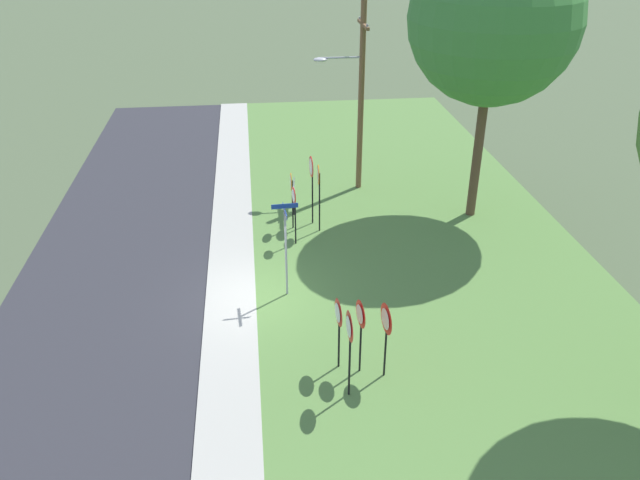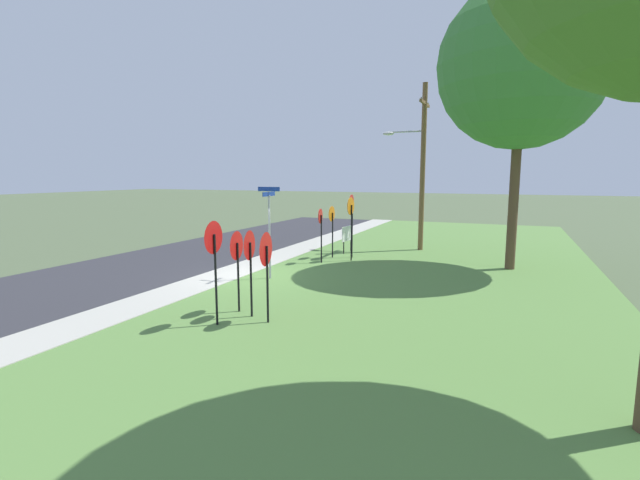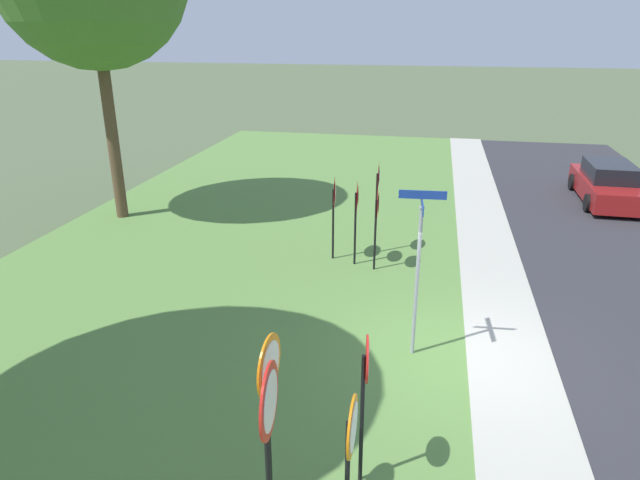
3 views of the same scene
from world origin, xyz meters
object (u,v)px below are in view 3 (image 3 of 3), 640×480
object	(u,v)px
yield_sign_near_right	(357,203)
stop_sign_near_left	(351,449)
stop_sign_near_right	(365,382)
yield_sign_near_left	(335,199)
stop_sign_far_left	(269,428)
yield_sign_far_right	(378,185)
yield_sign_far_left	(378,210)
stop_sign_far_center	(269,392)
street_name_post	(418,261)
parked_sedan_distant	(607,184)

from	to	relation	value
yield_sign_near_right	stop_sign_near_left	bearing A→B (deg)	178.29
stop_sign_near_right	yield_sign_near_left	bearing A→B (deg)	5.40
stop_sign_far_left	yield_sign_far_right	xyz separation A→B (m)	(9.86, -0.10, -0.13)
stop_sign_near_left	yield_sign_far_left	bearing A→B (deg)	3.91
yield_sign_near_left	yield_sign_near_right	xyz separation A→B (m)	(-0.25, -0.62, -0.01)
yield_sign_far_left	yield_sign_far_right	bearing A→B (deg)	-1.61
yield_sign_far_right	stop_sign_far_center	bearing A→B (deg)	174.29
stop_sign_near_right	stop_sign_far_left	xyz separation A→B (m)	(-1.60, 0.79, 0.44)
yield_sign_near_right	yield_sign_far_right	distance (m)	1.02
stop_sign_near_right	stop_sign_far_center	world-z (taller)	stop_sign_far_center
stop_sign_far_left	yield_sign_far_right	size ratio (longest dim) A/B	1.09
stop_sign_near_right	street_name_post	size ratio (longest dim) A/B	0.70
yield_sign_far_right	yield_sign_far_left	bearing A→B (deg)	-178.46
stop_sign_near_right	parked_sedan_distant	size ratio (longest dim) A/B	0.51
stop_sign_near_left	street_name_post	xyz separation A→B (m)	(4.65, -0.52, 0.26)
stop_sign_far_left	street_name_post	bearing A→B (deg)	-19.09
yield_sign_near_left	stop_sign_far_left	bearing A→B (deg)	177.86
yield_sign_far_right	street_name_post	world-z (taller)	street_name_post
yield_sign_far_left	stop_sign_near_left	bearing A→B (deg)	176.99
yield_sign_near_right	stop_sign_near_right	bearing A→B (deg)	179.54
stop_sign_far_left	street_name_post	size ratio (longest dim) A/B	0.86
stop_sign_near_left	stop_sign_far_center	world-z (taller)	stop_sign_far_center
stop_sign_far_center	street_name_post	bearing A→B (deg)	-16.46
yield_sign_far_right	parked_sedan_distant	size ratio (longest dim) A/B	0.57
stop_sign_far_center	yield_sign_near_left	world-z (taller)	stop_sign_far_center
stop_sign_far_center	yield_sign_far_right	xyz separation A→B (m)	(9.18, -0.29, -0.05)
yield_sign_far_left	parked_sedan_distant	world-z (taller)	yield_sign_far_left
yield_sign_far_left	parked_sedan_distant	size ratio (longest dim) A/B	0.49
street_name_post	yield_sign_near_left	bearing A→B (deg)	24.18
stop_sign_far_center	street_name_post	xyz separation A→B (m)	(4.30, -1.51, -0.06)
stop_sign_far_left	yield_sign_far_right	distance (m)	9.86
yield_sign_far_right	parked_sedan_distant	xyz separation A→B (m)	(6.44, -7.43, -1.30)
stop_sign_far_left	yield_sign_near_right	xyz separation A→B (m)	(8.97, 0.34, -0.38)
stop_sign_far_center	parked_sedan_distant	bearing A→B (deg)	-23.39
stop_sign_far_left	stop_sign_far_center	world-z (taller)	stop_sign_far_left
stop_sign_near_right	yield_sign_far_right	xyz separation A→B (m)	(8.25, 0.69, 0.31)
stop_sign_near_right	yield_sign_near_left	world-z (taller)	yield_sign_near_left
stop_sign_near_left	street_name_post	world-z (taller)	street_name_post
street_name_post	parked_sedan_distant	size ratio (longest dim) A/B	0.72
stop_sign_near_right	yield_sign_far_right	size ratio (longest dim) A/B	0.88
stop_sign_far_left	yield_sign_far_left	size ratio (longest dim) A/B	1.28
yield_sign_near_right	yield_sign_far_left	world-z (taller)	yield_sign_near_right
yield_sign_far_left	yield_sign_near_left	bearing A→B (deg)	59.83
stop_sign_near_left	stop_sign_far_left	xyz separation A→B (m)	(-0.32, 0.79, 0.40)
stop_sign_near_right	yield_sign_far_right	world-z (taller)	yield_sign_far_right
stop_sign_far_left	parked_sedan_distant	xyz separation A→B (m)	(16.30, -7.52, -1.43)
stop_sign_far_center	yield_sign_far_left	bearing A→B (deg)	0.05
parked_sedan_distant	yield_sign_far_left	bearing A→B (deg)	137.10
yield_sign_near_right	stop_sign_far_center	bearing A→B (deg)	171.81
yield_sign_near_left	yield_sign_far_right	xyz separation A→B (m)	(0.63, -1.05, 0.24)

